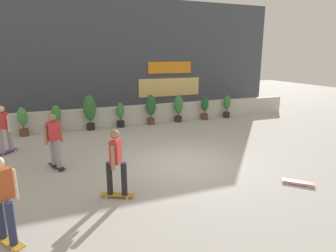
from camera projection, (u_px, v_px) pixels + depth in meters
The scene contains 16 objects.
ground_plane at pixel (185, 164), 9.26m from camera, with size 48.00×48.00×0.00m, color #B2AFA8.
planter_wall at pixel (135, 115), 14.56m from camera, with size 18.00×0.40×0.90m, color beige.
building_backdrop at pixel (116, 57), 17.50m from camera, with size 20.00×2.08×6.50m.
potted_plant_0 at pixel (23, 120), 12.30m from camera, with size 0.39×0.39×1.24m.
potted_plant_1 at pixel (56, 118), 12.78m from camera, with size 0.39×0.39×1.25m.
potted_plant_2 at pixel (90, 110), 13.24m from camera, with size 0.57×0.57×1.61m.
potted_plant_3 at pixel (120, 114), 13.82m from camera, with size 0.36×0.36×1.18m.
potted_plant_4 at pixel (151, 107), 14.31m from camera, with size 0.51×0.51×1.48m.
potted_plant_5 at pixel (178, 107), 14.86m from camera, with size 0.46×0.46×1.39m.
potted_plant_6 at pixel (205, 107), 15.44m from camera, with size 0.39×0.39×1.25m.
potted_plant_7 at pixel (227, 106), 15.94m from camera, with size 0.38×0.38×1.23m.
skater_far_right at pixel (116, 161), 6.89m from camera, with size 0.80×0.56×1.70m.
skater_by_wall_right at pixel (2, 197), 5.13m from camera, with size 0.61×0.77×1.70m.
skater_mid_plaza at pixel (4, 127), 10.02m from camera, with size 0.67×0.74×1.70m.
skater_far_left at pixel (54, 139), 8.69m from camera, with size 0.52×0.81×1.70m.
skateboard_near_camera at pixel (298, 182), 7.80m from camera, with size 0.70×0.72×0.08m.
Camera 1 is at (-3.74, -7.87, 3.39)m, focal length 31.19 mm.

